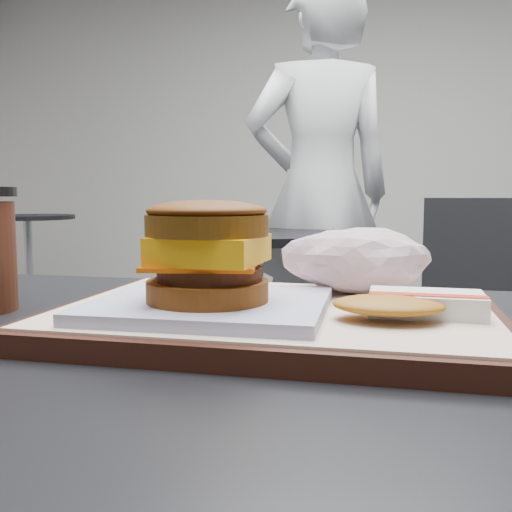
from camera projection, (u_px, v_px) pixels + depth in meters
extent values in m
cube|color=silver|center=(375.00, 129.00, 5.24)|extent=(8.00, 0.10, 3.00)
cube|color=black|center=(208.00, 361.00, 0.47)|extent=(0.80, 0.60, 0.04)
cube|color=black|center=(276.00, 318.00, 0.50)|extent=(0.38, 0.28, 0.02)
cube|color=silver|center=(277.00, 307.00, 0.50)|extent=(0.36, 0.26, 0.00)
cube|color=silver|center=(211.00, 304.00, 0.48)|extent=(0.19, 0.18, 0.01)
cylinder|color=brown|center=(208.00, 290.00, 0.47)|extent=(0.10, 0.10, 0.02)
cylinder|color=#371608|center=(210.00, 274.00, 0.46)|extent=(0.09, 0.09, 0.01)
cube|color=#E85607|center=(203.00, 264.00, 0.47)|extent=(0.10, 0.10, 0.00)
cube|color=yellow|center=(210.00, 249.00, 0.46)|extent=(0.09, 0.09, 0.02)
cylinder|color=brown|center=(207.00, 225.00, 0.46)|extent=(0.10, 0.10, 0.02)
ellipsoid|color=brown|center=(207.00, 211.00, 0.46)|extent=(0.10, 0.10, 0.02)
cube|color=silver|center=(426.00, 303.00, 0.46)|extent=(0.09, 0.06, 0.02)
cube|color=red|center=(428.00, 295.00, 0.45)|extent=(0.09, 0.02, 0.00)
ellipsoid|color=#B7771D|center=(388.00, 305.00, 0.44)|extent=(0.09, 0.07, 0.01)
cylinder|color=black|center=(254.00, 421.00, 2.23)|extent=(0.44, 0.44, 0.02)
cylinder|color=#A5A5AA|center=(254.00, 331.00, 2.19)|extent=(0.07, 0.07, 0.70)
cylinder|color=black|center=(254.00, 236.00, 2.15)|extent=(0.70, 0.70, 0.03)
cube|color=white|center=(228.00, 232.00, 2.13)|extent=(0.16, 0.16, 0.00)
cylinder|color=#AEAEB3|center=(420.00, 386.00, 2.00)|extent=(0.06, 0.06, 0.44)
cube|color=black|center=(422.00, 319.00, 1.98)|extent=(0.55, 0.55, 0.04)
cube|color=black|center=(482.00, 258.00, 1.91)|extent=(0.38, 0.18, 0.40)
imported|color=silver|center=(320.00, 192.00, 2.48)|extent=(0.77, 0.65, 1.80)
cylinder|color=black|center=(32.00, 316.00, 4.19)|extent=(0.40, 0.40, 0.02)
cylinder|color=#A5A5AA|center=(30.00, 267.00, 4.15)|extent=(0.06, 0.06, 0.70)
cylinder|color=black|center=(27.00, 217.00, 4.11)|extent=(0.66, 0.66, 0.03)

